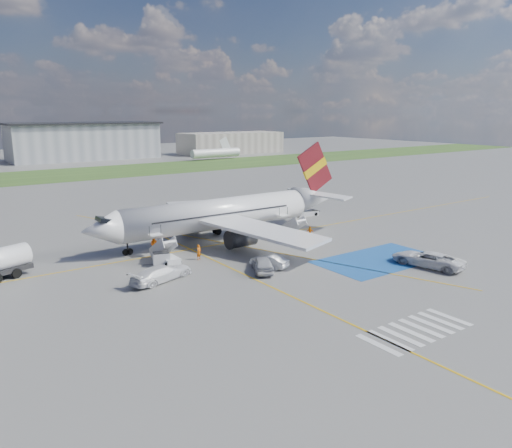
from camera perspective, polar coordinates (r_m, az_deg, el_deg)
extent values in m
plane|color=#60605E|center=(53.27, 3.40, -4.92)|extent=(400.00, 400.00, 0.00)
cube|color=#2D4C1E|center=(139.15, -21.98, 5.18)|extent=(400.00, 30.00, 0.01)
cube|color=gold|center=(62.69, -3.48, -2.19)|extent=(120.00, 0.20, 0.01)
cube|color=gold|center=(43.06, 6.57, -9.36)|extent=(0.20, 60.00, 0.01)
cube|color=gold|center=(62.69, -3.48, -2.19)|extent=(20.71, 56.45, 0.01)
cube|color=#194E99|center=(57.24, 13.79, -4.01)|extent=(14.00, 8.00, 0.01)
cube|color=silver|center=(37.33, 13.82, -13.28)|extent=(0.60, 4.00, 0.01)
cube|color=silver|center=(38.18, 15.03, -12.74)|extent=(0.60, 4.00, 0.01)
cube|color=silver|center=(39.04, 16.19, -12.22)|extent=(0.60, 4.00, 0.01)
cube|color=silver|center=(39.92, 17.29, -11.73)|extent=(0.60, 4.00, 0.01)
cube|color=silver|center=(40.81, 18.34, -11.24)|extent=(0.60, 4.00, 0.01)
cube|color=silver|center=(41.72, 19.34, -10.78)|extent=(0.60, 4.00, 0.01)
cube|color=silver|center=(42.65, 20.29, -10.33)|extent=(0.60, 4.00, 0.01)
cube|color=silver|center=(43.58, 21.20, -9.90)|extent=(0.60, 4.00, 0.01)
cube|color=gray|center=(182.32, -19.03, 8.89)|extent=(48.00, 18.00, 12.00)
cube|color=gray|center=(199.06, -2.87, 9.25)|extent=(40.00, 16.00, 8.00)
cylinder|color=silver|center=(63.57, -4.48, 1.15)|extent=(26.00, 3.90, 3.90)
cone|color=silver|center=(57.52, -17.39, -0.64)|extent=(4.00, 3.90, 3.90)
cube|color=black|center=(57.48, -16.89, 0.45)|extent=(1.67, 1.90, 0.82)
cone|color=silver|center=(72.99, 6.49, 2.94)|extent=(6.50, 3.90, 3.90)
cube|color=silver|center=(57.31, 0.78, -0.71)|extent=(9.86, 15.95, 1.40)
cube|color=silver|center=(71.44, -7.30, 1.89)|extent=(9.86, 15.95, 1.40)
cylinder|color=#38383A|center=(59.40, -1.66, -1.63)|extent=(3.40, 2.10, 2.10)
cylinder|color=#38383A|center=(68.75, -6.86, 0.28)|extent=(3.40, 2.10, 2.10)
cube|color=maroon|center=(72.57, 6.76, 6.38)|extent=(6.62, 0.30, 7.45)
cube|color=#E5B60C|center=(72.57, 6.76, 6.38)|extent=(4.36, 0.40, 3.08)
cube|color=silver|center=(70.97, 8.59, 3.17)|extent=(4.73, 5.95, 0.49)
cube|color=silver|center=(75.64, 5.23, 3.85)|extent=(4.73, 5.95, 0.49)
cube|color=black|center=(61.86, -3.55, 1.17)|extent=(19.50, 0.04, 0.18)
cube|color=black|center=(65.16, -5.37, 1.73)|extent=(19.50, 0.04, 0.18)
cube|color=silver|center=(56.14, -10.59, -2.65)|extent=(1.40, 3.73, 2.32)
cube|color=silver|center=(57.56, -11.43, -1.22)|extent=(1.40, 1.00, 0.12)
cylinder|color=black|center=(57.16, -12.09, -0.78)|extent=(0.06, 0.06, 1.10)
cylinder|color=black|center=(57.71, -10.82, -0.59)|extent=(0.06, 0.06, 1.10)
cube|color=silver|center=(55.05, -9.83, -4.12)|extent=(1.60, 2.40, 0.70)
cube|color=silver|center=(65.75, 4.17, -0.19)|extent=(1.40, 3.73, 2.32)
cube|color=silver|center=(66.97, 3.15, 0.98)|extent=(1.40, 1.00, 0.12)
cylinder|color=black|center=(66.43, 2.68, 1.37)|extent=(0.06, 0.06, 1.10)
cylinder|color=black|center=(67.29, 3.62, 1.51)|extent=(0.06, 0.06, 1.10)
cube|color=silver|center=(64.82, 5.05, -1.40)|extent=(1.60, 2.40, 0.70)
cube|color=silver|center=(54.44, -10.78, -3.91)|extent=(2.01, 1.54, 1.24)
cube|color=black|center=(54.25, -10.80, -3.23)|extent=(1.90, 1.42, 0.11)
cube|color=silver|center=(79.19, 5.61, 1.20)|extent=(4.49, 2.23, 0.72)
cube|color=black|center=(79.60, 6.29, 1.70)|extent=(2.96, 1.59, 0.80)
imported|color=#B4B6BC|center=(51.43, 0.77, -4.59)|extent=(3.94, 5.13, 1.63)
imported|color=silver|center=(52.93, 1.52, -4.24)|extent=(2.85, 4.41, 1.37)
imported|color=white|center=(56.13, 19.03, -3.53)|extent=(3.79, 6.21, 2.17)
imported|color=white|center=(49.55, -10.73, -5.25)|extent=(5.64, 3.60, 2.05)
imported|color=orange|center=(55.90, -6.54, -3.21)|extent=(0.74, 0.63, 1.72)
imported|color=orange|center=(59.27, -11.53, -2.33)|extent=(1.22, 1.18, 1.98)
imported|color=orange|center=(64.81, 6.19, -0.99)|extent=(0.97, 0.98, 1.67)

